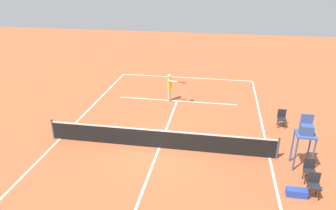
{
  "coord_description": "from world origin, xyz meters",
  "views": [
    {
      "loc": [
        -2.66,
        12.85,
        7.9
      ],
      "look_at": [
        0.15,
        -3.36,
        0.8
      ],
      "focal_mm": 33.76,
      "sensor_mm": 36.0,
      "label": 1
    }
  ],
  "objects": [
    {
      "name": "tennis_net",
      "position": [
        0.0,
        0.0,
        0.5
      ],
      "size": [
        10.95,
        0.1,
        1.07
      ],
      "color": "#4C4C51",
      "rests_on": "ground"
    },
    {
      "name": "umpire_chair",
      "position": [
        -6.33,
        0.46,
        1.61
      ],
      "size": [
        0.8,
        0.8,
        2.41
      ],
      "color": "#38518C",
      "rests_on": "ground"
    },
    {
      "name": "tennis_ball",
      "position": [
        -0.83,
        -4.53,
        0.03
      ],
      "size": [
        0.07,
        0.07,
        0.07
      ],
      "primitive_type": "sphere",
      "color": "#CCE033",
      "rests_on": "ground"
    },
    {
      "name": "ground_plane",
      "position": [
        0.0,
        0.0,
        0.0
      ],
      "size": [
        60.0,
        60.0,
        0.0
      ],
      "primitive_type": "plane",
      "color": "#AD5933"
    },
    {
      "name": "court_lines",
      "position": [
        0.0,
        0.0,
        0.0
      ],
      "size": [
        10.35,
        21.76,
        0.01
      ],
      "color": "white",
      "rests_on": "ground"
    },
    {
      "name": "courtside_chair_far",
      "position": [
        -6.39,
        2.43,
        0.53
      ],
      "size": [
        0.44,
        0.46,
        0.95
      ],
      "color": "#262626",
      "rests_on": "ground"
    },
    {
      "name": "courtside_chair_near",
      "position": [
        -6.44,
        1.49,
        0.53
      ],
      "size": [
        0.44,
        0.46,
        0.95
      ],
      "color": "#262626",
      "rests_on": "ground"
    },
    {
      "name": "equipment_bag",
      "position": [
        -5.81,
        2.55,
        0.15
      ],
      "size": [
        0.76,
        0.32,
        0.3
      ],
      "primitive_type": "cube",
      "color": "#2647B7",
      "rests_on": "ground"
    },
    {
      "name": "player_serving",
      "position": [
        0.45,
        -5.89,
        1.08
      ],
      "size": [
        1.28,
        0.74,
        1.81
      ],
      "rotation": [
        0.0,
        0.0,
        1.41
      ],
      "color": "beige",
      "rests_on": "ground"
    },
    {
      "name": "courtside_chair_mid",
      "position": [
        -6.09,
        -3.35,
        0.53
      ],
      "size": [
        0.44,
        0.46,
        0.95
      ],
      "color": "#262626",
      "rests_on": "ground"
    }
  ]
}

